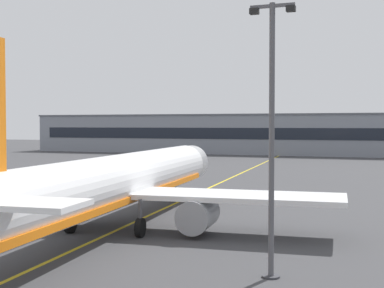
{
  "coord_description": "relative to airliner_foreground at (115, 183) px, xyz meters",
  "views": [
    {
      "loc": [
        19.07,
        -18.3,
        7.6
      ],
      "look_at": [
        4.71,
        21.06,
        6.05
      ],
      "focal_mm": 50.03,
      "sensor_mm": 36.0,
      "label": 1
    }
  ],
  "objects": [
    {
      "name": "terminal_building",
      "position": [
        9.34,
        99.87,
        1.74
      ],
      "size": [
        168.13,
        12.4,
        10.21
      ],
      "color": "gray",
      "rests_on": "ground"
    },
    {
      "name": "airliner_foreground",
      "position": [
        0.0,
        0.0,
        0.0
      ],
      "size": [
        32.29,
        41.53,
        11.65
      ],
      "color": "white",
      "rests_on": "ground"
    },
    {
      "name": "safety_cone_by_nose_gear",
      "position": [
        -0.13,
        16.59,
        -3.11
      ],
      "size": [
        0.44,
        0.44,
        0.55
      ],
      "color": "orange",
      "rests_on": "ground"
    },
    {
      "name": "apron_lamp_post",
      "position": [
        12.93,
        -7.94,
        3.7
      ],
      "size": [
        2.24,
        0.9,
        13.52
      ],
      "color": "#515156",
      "rests_on": "ground"
    },
    {
      "name": "taxiway_centreline",
      "position": [
        -0.83,
        14.35,
        -3.37
      ],
      "size": [
        12.11,
        179.63,
        0.01
      ],
      "primitive_type": "cube",
      "rotation": [
        0.0,
        0.0,
        0.07
      ],
      "color": "yellow",
      "rests_on": "ground"
    }
  ]
}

